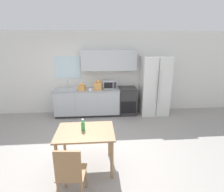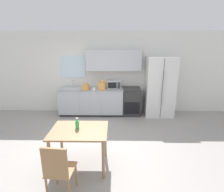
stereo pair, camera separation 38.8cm
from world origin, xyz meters
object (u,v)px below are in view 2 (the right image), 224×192
Objects in this scene: refrigerator at (160,87)px; dining_table at (79,135)px; oven_range at (131,101)px; drink_bottle at (77,124)px; dining_chair_near at (58,169)px; coffee_mug at (94,89)px; microwave at (114,84)px.

dining_table is (-2.11, -2.62, -0.31)m from refrigerator.
drink_bottle is (-1.26, -2.62, 0.40)m from oven_range.
drink_bottle reaches higher than dining_chair_near.
refrigerator is 2.11m from coffee_mug.
coffee_mug is (-2.10, -0.20, -0.03)m from refrigerator.
coffee_mug reaches higher than dining_table.
microwave is 0.47× the size of dining_chair_near.
coffee_mug reaches higher than oven_range.
dining_chair_near reaches higher than dining_table.
dining_table is (-0.02, -2.42, -0.28)m from coffee_mug.
drink_bottle is (-2.15, -2.58, -0.10)m from refrigerator.
refrigerator reaches higher than microwave.
coffee_mug is 0.13× the size of dining_chair_near.
dining_chair_near is at bearing -102.77° from dining_table.
microwave reaches higher than drink_bottle.
refrigerator reaches higher than coffee_mug.
coffee_mug is (-0.62, -0.33, -0.09)m from microwave.
coffee_mug is at bearing -174.46° from refrigerator.
dining_chair_near is 4.30× the size of drink_bottle.
drink_bottle is at bearing -91.29° from coffee_mug.
dining_table is at bearing -114.62° from oven_range.
oven_range is at bearing 72.88° from dining_chair_near.
oven_range reaches higher than dining_table.
dining_chair_near is (-1.39, -3.43, 0.08)m from oven_range.
dining_table is 0.21m from drink_bottle.
dining_chair_near is at bearing -112.11° from oven_range.
oven_range is 0.98× the size of dining_chair_near.
refrigerator is 1.49m from microwave.
refrigerator is at bearing 51.09° from dining_table.
oven_range is 0.87× the size of dining_table.
drink_bottle reaches higher than oven_range.
dining_chair_near is (-0.17, -0.77, -0.11)m from dining_table.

